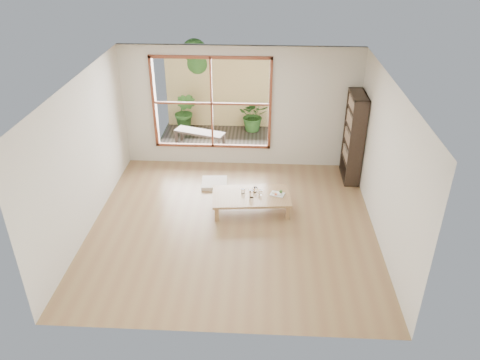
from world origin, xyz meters
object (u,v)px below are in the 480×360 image
object	(u,v)px
low_table	(251,197)
bookshelf	(354,138)
food_tray	(278,194)
garden_bench	(200,134)

from	to	relation	value
low_table	bookshelf	xyz separation A→B (m)	(2.02, 1.37, 0.64)
low_table	food_tray	bearing A→B (deg)	1.51
low_table	food_tray	world-z (taller)	food_tray
low_table	food_tray	size ratio (longest dim) A/B	5.02
low_table	garden_bench	xyz separation A→B (m)	(-1.31, 2.71, 0.07)
bookshelf	food_tray	distance (m)	2.10
low_table	bookshelf	distance (m)	2.53
bookshelf	garden_bench	size ratio (longest dim) A/B	1.46
bookshelf	food_tray	world-z (taller)	bookshelf
low_table	bookshelf	world-z (taller)	bookshelf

